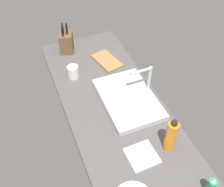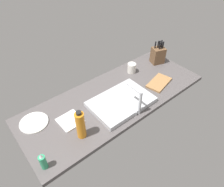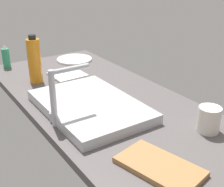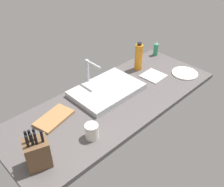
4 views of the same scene
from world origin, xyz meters
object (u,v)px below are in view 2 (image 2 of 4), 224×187
knife_block (158,55)px  dinner_plate (34,123)px  water_bottle (81,125)px  cutting_board (159,83)px  soap_bottle (43,162)px  coffee_mug (132,68)px  sink_basin (121,102)px  faucet (138,99)px  dish_towel (70,120)px

knife_block → dinner_plate: size_ratio=1.12×
knife_block → water_bottle: 122.39cm
cutting_board → soap_bottle: (124.08, 10.71, 5.32)cm
dinner_plate → coffee_mug: (-106.63, -1.65, 4.35)cm
cutting_board → soap_bottle: size_ratio=1.85×
sink_basin → dinner_plate: (67.13, -27.03, -1.51)cm
faucet → soap_bottle: bearing=-1.9°
knife_block → coffee_mug: 34.78cm
sink_basin → water_bottle: (44.61, 6.89, 9.73)cm
dinner_plate → coffee_mug: coffee_mug is taller
knife_block → coffee_mug: knife_block is taller
water_bottle → dish_towel: (-0.42, -18.01, -11.24)cm
knife_block → dish_towel: (117.91, 13.10, -8.60)cm
water_bottle → dish_towel: 21.24cm
sink_basin → knife_block: size_ratio=2.12×
sink_basin → cutting_board: 47.04cm
coffee_mug → dish_towel: bearing=11.8°
dish_towel → coffee_mug: 85.61cm
sink_basin → faucet: size_ratio=2.30×
coffee_mug → cutting_board: bearing=103.7°
sink_basin → coffee_mug: 48.89cm
sink_basin → soap_bottle: (77.10, 12.76, 4.11)cm
knife_block → dish_towel: 118.95cm
soap_bottle → water_bottle: size_ratio=0.57×
dinner_plate → faucet: bearing=149.0°
cutting_board → coffee_mug: bearing=-76.3°
faucet → dish_towel: 56.27cm
faucet → cutting_board: bearing=-162.9°
dish_towel → dinner_plate: bearing=-34.7°
cutting_board → water_bottle: size_ratio=1.05×
soap_bottle → cutting_board: bearing=-175.1°
knife_block → faucet: bearing=48.7°
sink_basin → coffee_mug: (-39.50, -28.67, 2.84)cm
dinner_plate → soap_bottle: bearing=75.9°
water_bottle → dinner_plate: (22.52, -33.92, -11.24)cm
faucet → soap_bottle: size_ratio=1.61×
knife_block → water_bottle: (118.34, 31.11, 2.64)cm
knife_block → cutting_board: knife_block is taller
faucet → dinner_plate: faucet is taller
dinner_plate → dish_towel: same height
dish_towel → coffee_mug: size_ratio=1.75×
cutting_board → dish_towel: size_ratio=1.52×
cutting_board → water_bottle: bearing=3.0°
soap_bottle → dish_towel: soap_bottle is taller
cutting_board → water_bottle: water_bottle is taller
knife_block → dinner_plate: (140.86, -2.81, -8.60)cm
cutting_board → water_bottle: (91.59, 4.83, 10.94)cm
faucet → dinner_plate: (70.67, -42.45, -13.57)cm
cutting_board → soap_bottle: 124.65cm
knife_block → water_bottle: water_bottle is taller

